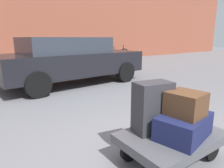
% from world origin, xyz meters
% --- Properties ---
extents(ground_plane, '(60.00, 60.00, 0.00)m').
position_xyz_m(ground_plane, '(0.00, 0.00, 0.00)').
color(ground_plane, slate).
extents(building_facade_side, '(12.00, 1.00, 9.11)m').
position_xyz_m(building_facade_side, '(14.00, 11.24, 4.55)').
color(building_facade_side, brown).
rests_on(building_facade_side, ground_plane).
extents(luggage_cart, '(1.17, 0.79, 0.34)m').
position_xyz_m(luggage_cart, '(0.00, 0.00, 0.27)').
color(luggage_cart, '#4C4C51').
rests_on(luggage_cart, ground_plane).
extents(suitcase_navy_center, '(0.71, 0.55, 0.25)m').
position_xyz_m(suitcase_navy_center, '(0.04, -0.12, 0.47)').
color(suitcase_navy_center, '#191E47').
rests_on(suitcase_navy_center, luggage_cart).
extents(suitcase_charcoal_stacked_top, '(0.45, 0.32, 0.58)m').
position_xyz_m(suitcase_charcoal_stacked_top, '(-0.14, 0.18, 0.63)').
color(suitcase_charcoal_stacked_top, '#2D2D33').
rests_on(suitcase_charcoal_stacked_top, luggage_cart).
extents(duffel_bag_brown_topmost_pile, '(0.38, 0.40, 0.25)m').
position_xyz_m(duffel_bag_brown_topmost_pile, '(0.04, -0.12, 0.72)').
color(duffel_bag_brown_topmost_pile, '#51331E').
rests_on(duffel_bag_brown_topmost_pile, suitcase_navy_center).
extents(parked_car, '(4.43, 2.19, 1.42)m').
position_xyz_m(parked_car, '(0.72, 4.44, 0.76)').
color(parked_car, black).
rests_on(parked_car, ground_plane).
extents(bicycle_leaning, '(1.71, 0.55, 0.96)m').
position_xyz_m(bicycle_leaning, '(6.08, 9.42, 0.37)').
color(bicycle_leaning, black).
rests_on(bicycle_leaning, ground_plane).
extents(bollard_kerb_near, '(0.25, 0.25, 0.66)m').
position_xyz_m(bollard_kerb_near, '(2.58, 8.04, 0.33)').
color(bollard_kerb_near, '#383838').
rests_on(bollard_kerb_near, ground_plane).
extents(bollard_kerb_mid, '(0.25, 0.25, 0.66)m').
position_xyz_m(bollard_kerb_mid, '(4.08, 8.04, 0.33)').
color(bollard_kerb_mid, '#383838').
rests_on(bollard_kerb_mid, ground_plane).
extents(bollard_kerb_far, '(0.25, 0.25, 0.66)m').
position_xyz_m(bollard_kerb_far, '(5.03, 8.04, 0.33)').
color(bollard_kerb_far, '#383838').
rests_on(bollard_kerb_far, ground_plane).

